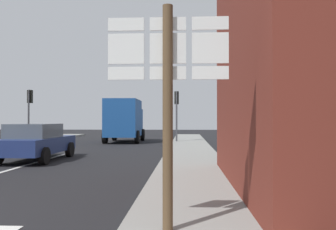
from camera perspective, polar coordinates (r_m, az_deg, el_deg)
The scene contains 8 objects.
ground_plane at distance 16.16m, azimuth -17.86°, elevation -6.56°, with size 80.00×80.00×0.00m, color black.
sidewalk_right at distance 13.13m, azimuth 4.04°, elevation -7.64°, with size 2.35×44.00×0.14m, color gray.
lane_centre_stripe at distance 12.53m, azimuth -24.45°, elevation -8.19°, with size 0.16×12.00×0.01m, color silver.
sedan_far at distance 14.71m, azimuth -21.10°, elevation -4.15°, with size 1.98×4.20×1.47m.
delivery_truck at distance 24.96m, azimuth -7.26°, elevation -0.74°, with size 2.55×5.04×3.05m.
route_sign_post at distance 4.67m, azimuth -0.04°, elevation 3.69°, with size 1.66×0.14×3.20m.
traffic_light_far_left at distance 25.48m, azimuth -22.09°, elevation 1.74°, with size 0.30×0.49×3.69m.
traffic_light_far_right at distance 23.90m, azimuth 1.44°, elevation 1.72°, with size 0.30×0.49×3.62m.
Camera 1 is at (5.71, -5.03, 1.64)m, focal length 36.54 mm.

